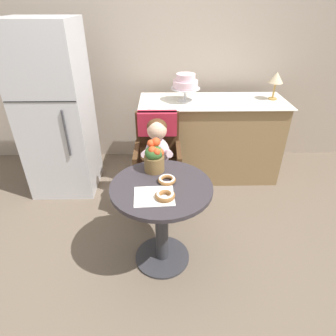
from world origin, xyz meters
The scene contains 13 objects.
ground_plane centered at (0.00, 0.00, 0.00)m, with size 8.00×8.00×0.00m, color #6B5B4C.
back_wall centered at (0.00, 1.85, 1.35)m, with size 4.80×0.10×2.70m, color #B2A393.
cafe_table centered at (0.00, 0.00, 0.51)m, with size 0.72×0.72×0.72m.
wicker_chair centered at (-0.04, 0.74, 0.64)m, with size 0.42×0.45×0.95m.
seated_child centered at (-0.04, 0.58, 0.68)m, with size 0.27×0.32×0.73m.
paper_napkin centered at (-0.05, -0.13, 0.72)m, with size 0.26×0.22×0.00m, color white.
donut_front centered at (0.03, -0.14, 0.74)m, with size 0.13×0.13×0.04m.
donut_mid centered at (0.04, 0.04, 0.74)m, with size 0.13×0.13×0.03m.
flower_vase centered at (-0.05, 0.20, 0.84)m, with size 0.15×0.15×0.25m.
display_counter centered at (0.55, 1.30, 0.45)m, with size 1.56×0.62×0.90m.
tiered_cake_stand centered at (0.25, 1.30, 1.09)m, with size 0.30×0.30×0.28m.
table_lamp centered at (1.19, 1.34, 1.12)m, with size 0.15×0.15×0.28m.
refrigerator centered at (-1.05, 1.10, 0.85)m, with size 0.64×0.63×1.70m.
Camera 1 is at (0.02, -1.63, 1.84)m, focal length 30.40 mm.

